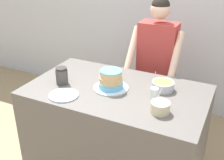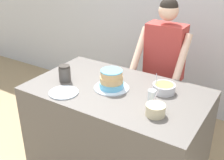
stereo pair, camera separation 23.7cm
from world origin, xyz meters
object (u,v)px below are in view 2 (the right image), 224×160
object	(u,v)px
person_baker	(164,61)
stoneware_jar	(65,74)
drinking_glass	(152,98)
ceramic_plate	(64,93)
frosting_bowl_olive	(164,88)
frosting_bowl_pink	(155,109)
cake	(112,80)

from	to	relation	value
person_baker	stoneware_jar	size ratio (longest dim) A/B	10.54
drinking_glass	ceramic_plate	world-z (taller)	drinking_glass
person_baker	frosting_bowl_olive	bearing A→B (deg)	-67.20
person_baker	ceramic_plate	xyz separation A→B (m)	(-0.46, -1.06, -0.03)
stoneware_jar	drinking_glass	bearing A→B (deg)	2.59
person_baker	frosting_bowl_olive	xyz separation A→B (m)	(0.25, -0.59, 0.01)
frosting_bowl_pink	person_baker	bearing A→B (deg)	109.38
drinking_glass	stoneware_jar	distance (m)	0.86
cake	frosting_bowl_pink	distance (m)	0.54
drinking_glass	ceramic_plate	xyz separation A→B (m)	(-0.71, -0.23, -0.06)
frosting_bowl_pink	cake	bearing A→B (deg)	159.29
frosting_bowl_pink	drinking_glass	size ratio (longest dim) A/B	1.45
frosting_bowl_pink	frosting_bowl_olive	xyz separation A→B (m)	(-0.09, 0.37, -0.01)
person_baker	frosting_bowl_olive	distance (m)	0.64
cake	stoneware_jar	xyz separation A→B (m)	(-0.44, -0.11, 0.00)
person_baker	frosting_bowl_olive	world-z (taller)	person_baker
cake	ceramic_plate	xyz separation A→B (m)	(-0.29, -0.29, -0.07)
cake	stoneware_jar	world-z (taller)	cake
frosting_bowl_pink	frosting_bowl_olive	bearing A→B (deg)	103.61
frosting_bowl_olive	person_baker	bearing A→B (deg)	112.80
frosting_bowl_pink	ceramic_plate	world-z (taller)	frosting_bowl_pink
stoneware_jar	person_baker	bearing A→B (deg)	55.01
cake	frosting_bowl_olive	distance (m)	0.45
cake	stoneware_jar	bearing A→B (deg)	-166.28
stoneware_jar	cake	bearing A→B (deg)	13.72
ceramic_plate	frosting_bowl_olive	bearing A→B (deg)	33.55
drinking_glass	ceramic_plate	distance (m)	0.75
frosting_bowl_olive	stoneware_jar	xyz separation A→B (m)	(-0.85, -0.28, 0.04)
frosting_bowl_olive	stoneware_jar	world-z (taller)	frosting_bowl_olive
person_baker	cake	distance (m)	0.78
cake	drinking_glass	size ratio (longest dim) A/B	2.43
person_baker	frosting_bowl_pink	size ratio (longest dim) A/B	8.88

